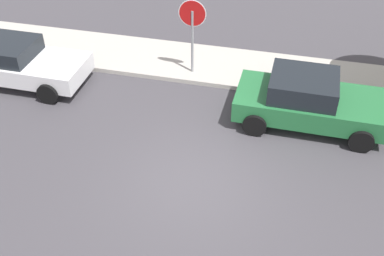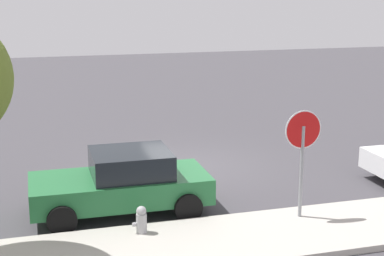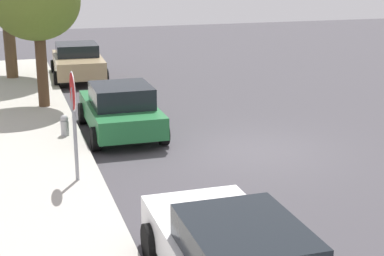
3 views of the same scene
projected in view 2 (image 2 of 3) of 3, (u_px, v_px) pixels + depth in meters
name	position (u px, v px, depth m)	size (l,w,h in m)	color
ground_plane	(190.00, 166.00, 17.19)	(60.00, 60.00, 0.00)	#423F44
sidewalk_curb	(262.00, 236.00, 12.15)	(32.00, 2.37, 0.14)	#B2ADA3
stop_sign	(303.00, 146.00, 12.66)	(0.84, 0.08, 2.54)	gray
parked_car_green	(123.00, 182.00, 13.48)	(4.06, 2.06, 1.46)	#236B38
fire_hydrant	(141.00, 222.00, 12.12)	(0.30, 0.22, 0.72)	#A5A5A8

